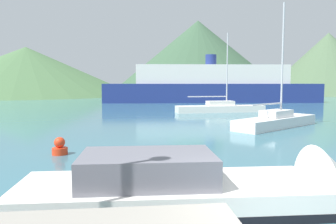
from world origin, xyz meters
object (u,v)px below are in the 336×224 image
Objects in this scene: sailboat_middle at (220,108)px; buoy_marker at (60,147)px; ferry_distant at (211,86)px; motorboat_near at (213,190)px; sailboat_inner at (276,120)px.

sailboat_middle is 12.47× the size of buoy_marker.
ferry_distant is at bearing 67.36° from buoy_marker.
motorboat_near is 0.26× the size of ferry_distant.
sailboat_inner is at bearing -90.75° from sailboat_middle.
buoy_marker is (-12.29, -6.88, -0.16)m from sailboat_inner.
sailboat_middle is 0.28× the size of ferry_distant.
buoy_marker is at bearing -127.19° from sailboat_middle.
sailboat_middle reaches higher than ferry_distant.
sailboat_inner is at bearing 61.45° from motorboat_near.
sailboat_middle reaches higher than buoy_marker.
sailboat_inner is (7.47, 13.01, 0.07)m from motorboat_near.
sailboat_inner is 11.14m from sailboat_middle.
sailboat_middle is 17.88m from ferry_distant.
ferry_distant reaches higher than motorboat_near.
motorboat_near is 42.83m from ferry_distant.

